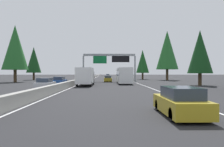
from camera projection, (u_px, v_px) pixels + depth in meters
The scene contains 19 objects.
ground_plane at pixel (88, 80), 61.79m from camera, with size 320.00×320.00×0.00m, color #262628.
median_barrier at pixel (92, 77), 81.78m from camera, with size 180.00×0.56×0.90m, color #9E9B93.
shoulder_stripe_right at pixel (126, 79), 72.01m from camera, with size 160.00×0.16×0.01m, color silver.
shoulder_stripe_median at pixel (92, 79), 71.79m from camera, with size 160.00×0.16×0.01m, color silver.
sign_gantry_overhead at pixel (110, 60), 51.92m from camera, with size 0.50×12.68×6.64m.
sedan_near_right at pixel (180, 102), 11.05m from camera, with size 4.40×1.80×1.47m.
box_truck_mid_left at pixel (86, 76), 36.07m from camera, with size 8.50×2.40×2.95m.
pickup_far_right at pixel (120, 77), 65.00m from camera, with size 5.60×2.00×1.86m.
sedan_near_center at pixel (108, 76), 102.08m from camera, with size 4.40×1.80×1.47m.
sedan_mid_right at pixel (108, 79), 51.47m from camera, with size 4.40×1.80×1.47m.
minivan_far_left at pixel (121, 77), 57.13m from camera, with size 5.00×1.95×1.69m.
bus_distant_b at pixel (124, 75), 43.89m from camera, with size 11.50×2.55×3.10m.
oncoming_near at pixel (60, 81), 38.13m from camera, with size 4.40×1.80×1.47m.
oncoming_far at pixel (45, 84), 28.86m from camera, with size 4.40×1.80×1.47m.
conifer_right_near at pixel (200, 52), 36.57m from camera, with size 4.10×4.10×9.32m.
conifer_right_mid at pixel (167, 50), 61.83m from camera, with size 6.18×6.18×14.05m.
conifer_right_far at pixel (143, 61), 69.42m from camera, with size 4.13×4.13×9.39m.
conifer_left_near at pixel (15, 47), 48.62m from camera, with size 5.64×5.64×12.81m.
conifer_left_mid at pixel (34, 60), 64.07m from camera, with size 4.27×4.27×9.70m.
Camera 1 is at (-1.90, -5.52, 2.20)m, focal length 34.97 mm.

